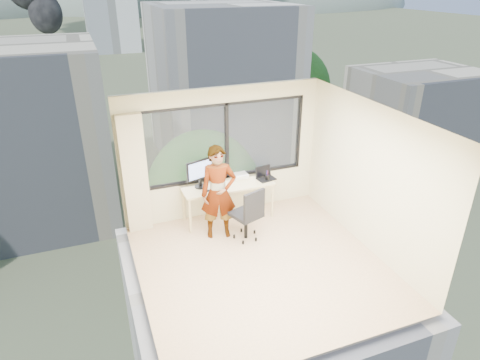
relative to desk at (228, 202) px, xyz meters
name	(u,v)px	position (x,y,z in m)	size (l,w,h in m)	color
floor	(261,265)	(0.00, -1.66, -0.38)	(4.00, 4.00, 0.01)	#D6B08B
ceiling	(265,117)	(0.00, -1.66, 2.23)	(4.00, 4.00, 0.01)	white
wall_front	(331,273)	(0.00, -3.66, 0.93)	(4.00, 0.01, 2.60)	beige
wall_left	(133,221)	(-2.00, -1.66, 0.93)	(0.01, 4.00, 2.60)	beige
wall_right	(369,178)	(2.00, -1.66, 0.93)	(0.01, 4.00, 2.60)	beige
window_wall	(224,141)	(0.05, 0.34, 1.15)	(3.30, 0.16, 1.55)	black
curtain	(135,175)	(-1.72, 0.22, 0.77)	(0.45, 0.14, 2.30)	beige
desk	(228,202)	(0.00, 0.00, 0.00)	(1.80, 0.60, 0.75)	tan
chair	(246,213)	(0.07, -0.79, 0.16)	(0.55, 0.55, 1.08)	black
person	(218,193)	(-0.36, -0.52, 0.52)	(0.65, 0.43, 1.78)	#2D2D33
monitor	(200,173)	(-0.53, 0.10, 0.66)	(0.57, 0.12, 0.57)	black
game_console	(240,176)	(0.35, 0.24, 0.41)	(0.29, 0.24, 0.07)	white
laptop	(266,174)	(0.80, -0.04, 0.49)	(0.35, 0.37, 0.23)	black
cellphone	(208,191)	(-0.45, -0.12, 0.38)	(0.12, 0.06, 0.01)	black
pen_cup	(267,178)	(0.80, -0.08, 0.43)	(0.09, 0.09, 0.11)	black
handbag	(262,170)	(0.80, 0.19, 0.48)	(0.26, 0.13, 0.20)	#0B4247
exterior_ground	(85,52)	(0.00, 118.34, -14.38)	(400.00, 400.00, 0.04)	#515B3D
near_bldg_b	(223,83)	(12.00, 36.34, -6.38)	(14.00, 13.00, 16.00)	white
near_bldg_c	(416,118)	(30.00, 26.34, -9.38)	(12.00, 10.00, 10.00)	beige
hill_b	(214,4)	(100.00, 318.34, -14.38)	(300.00, 220.00, 96.00)	slate
tree_b	(205,211)	(4.00, 16.34, -9.88)	(7.60, 7.60, 9.00)	#25501A
tree_c	(295,98)	(22.00, 38.34, -9.38)	(8.40, 8.40, 10.00)	#25501A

